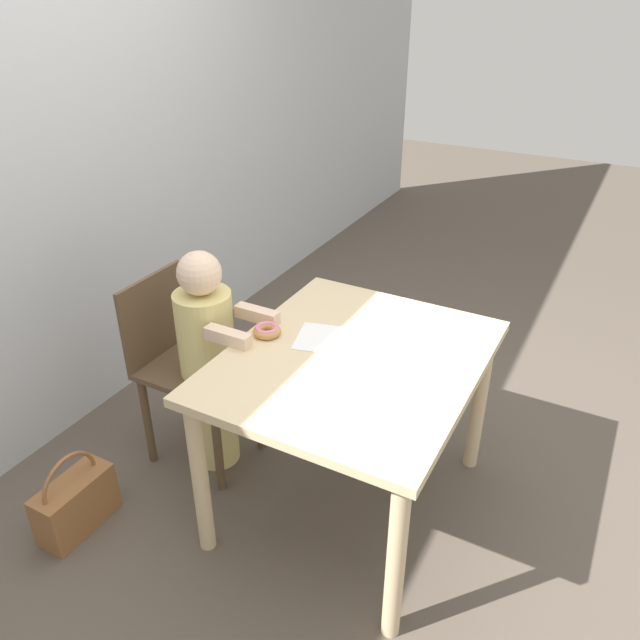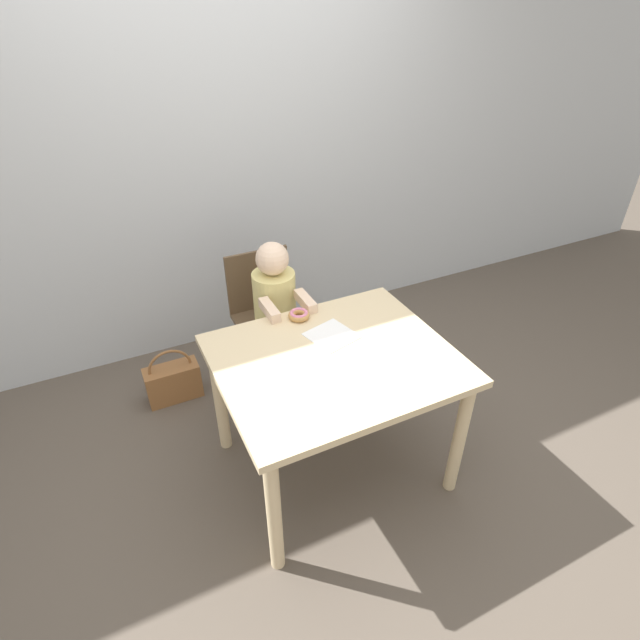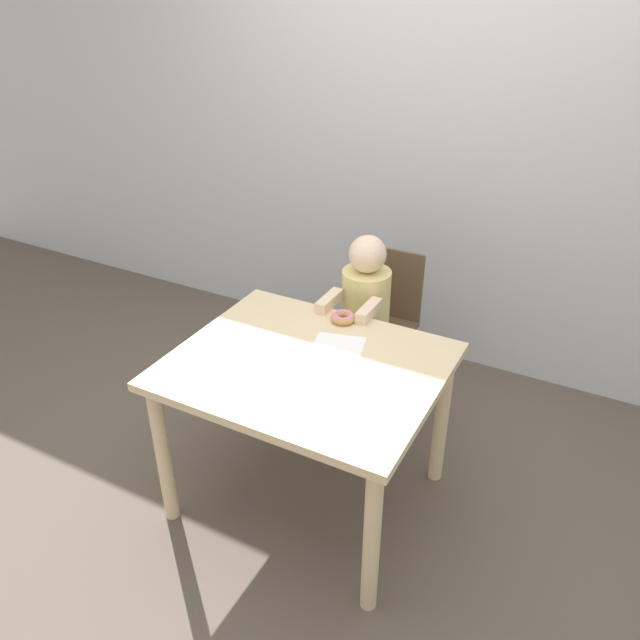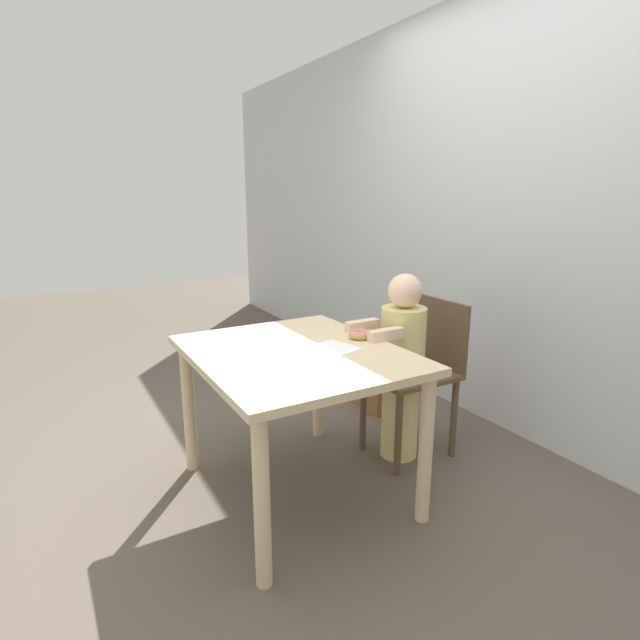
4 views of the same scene
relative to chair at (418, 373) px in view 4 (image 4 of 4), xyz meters
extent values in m
plane|color=brown|center=(0.04, -0.75, -0.45)|extent=(12.00, 12.00, 0.00)
cube|color=silver|center=(0.04, 0.66, 0.80)|extent=(8.00, 0.05, 2.50)
cube|color=beige|center=(0.04, -0.75, 0.24)|extent=(1.03, 0.86, 0.03)
cylinder|color=beige|center=(-0.42, -1.12, -0.11)|extent=(0.06, 0.06, 0.67)
cylinder|color=beige|center=(0.49, -1.12, -0.11)|extent=(0.06, 0.06, 0.67)
cylinder|color=beige|center=(-0.42, -0.38, -0.11)|extent=(0.06, 0.06, 0.67)
cylinder|color=beige|center=(0.49, -0.38, -0.11)|extent=(0.06, 0.06, 0.67)
cube|color=brown|center=(0.00, -0.06, 0.01)|extent=(0.37, 0.44, 0.03)
cube|color=brown|center=(0.00, 0.15, 0.20)|extent=(0.37, 0.02, 0.37)
cylinder|color=brown|center=(-0.15, -0.25, -0.23)|extent=(0.04, 0.04, 0.44)
cylinder|color=brown|center=(0.15, -0.25, -0.23)|extent=(0.04, 0.04, 0.44)
cylinder|color=brown|center=(-0.15, 0.13, -0.23)|extent=(0.04, 0.04, 0.44)
cylinder|color=brown|center=(0.15, 0.13, -0.23)|extent=(0.04, 0.04, 0.44)
cylinder|color=#E0D17F|center=(0.00, -0.11, -0.21)|extent=(0.19, 0.19, 0.46)
cylinder|color=#E0D17F|center=(0.00, -0.11, 0.19)|extent=(0.23, 0.23, 0.35)
sphere|color=beige|center=(0.00, -0.11, 0.46)|extent=(0.17, 0.17, 0.17)
cube|color=beige|center=(-0.10, -0.30, 0.28)|extent=(0.05, 0.19, 0.05)
cube|color=beige|center=(0.10, -0.30, 0.28)|extent=(0.05, 0.19, 0.05)
torus|color=tan|center=(0.02, -0.40, 0.27)|extent=(0.11, 0.11, 0.03)
torus|color=pink|center=(0.02, -0.40, 0.29)|extent=(0.09, 0.09, 0.02)
cube|color=white|center=(0.09, -0.60, 0.26)|extent=(0.25, 0.25, 0.00)
cube|color=brown|center=(-0.58, 0.12, -0.33)|extent=(0.31, 0.13, 0.22)
torus|color=brown|center=(-0.58, 0.12, -0.22)|extent=(0.25, 0.02, 0.25)
camera|label=1|loc=(-1.67, -1.53, 1.46)|focal=35.00mm
camera|label=2|loc=(-0.78, -2.28, 1.61)|focal=28.00mm
camera|label=3|loc=(1.02, -2.50, 1.59)|focal=35.00mm
camera|label=4|loc=(1.91, -1.70, 0.93)|focal=28.00mm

